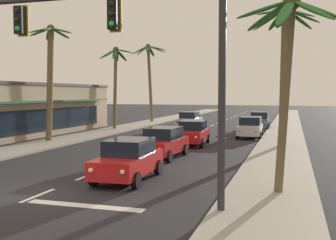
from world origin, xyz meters
name	(u,v)px	position (x,y,z in m)	size (l,w,h in m)	color
ground_plane	(36,196)	(0.00, 0.00, 0.00)	(220.00, 220.00, 0.00)	#232328
sidewalk_right	(283,139)	(7.80, 20.00, 0.07)	(3.20, 110.00, 0.14)	#9E998E
sidewalk_left	(96,134)	(-7.80, 20.00, 0.07)	(3.20, 110.00, 0.14)	#9E998E
lane_markings	(190,136)	(0.40, 20.74, 0.00)	(4.28, 88.87, 0.01)	silver
traffic_signal_mast	(120,38)	(3.32, -0.28, 5.27)	(10.38, 0.41, 7.46)	#2D2D33
sedan_lead_at_stop_bar	(128,159)	(2.03, 3.48, 0.85)	(2.02, 4.48, 1.68)	red
sedan_third_in_queue	(163,142)	(1.63, 9.46, 0.85)	(2.09, 4.51, 1.68)	red
sedan_fifth_in_queue	(193,133)	(1.90, 15.45, 0.85)	(2.09, 4.51, 1.68)	red
sedan_oncoming_far	(190,120)	(-1.55, 28.54, 0.85)	(1.95, 4.45, 1.68)	silver
sedan_parked_nearest_kerb	(250,127)	(5.25, 21.26, 0.85)	(2.00, 4.47, 1.68)	silver
sedan_parked_mid_kerb	(260,120)	(5.31, 30.14, 0.85)	(2.03, 4.48, 1.68)	#4C515B
palm_left_second	(50,67)	(-8.29, 13.86, 5.42)	(3.31, 3.18, 8.47)	brown
palm_left_third	(115,71)	(-7.97, 24.60, 5.73)	(3.56, 3.26, 8.04)	brown
palm_left_farthest	(149,66)	(-8.32, 35.38, 6.87)	(4.41, 4.33, 9.55)	brown
palm_right_nearest	(289,43)	(8.33, 2.53, 5.27)	(3.70, 3.55, 6.96)	brown
palm_right_second	(284,52)	(7.90, 15.68, 6.21)	(4.31, 4.31, 9.21)	brown
storefront_strip_left	(3,110)	(-13.88, 15.74, 2.22)	(7.37, 25.79, 4.42)	tan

